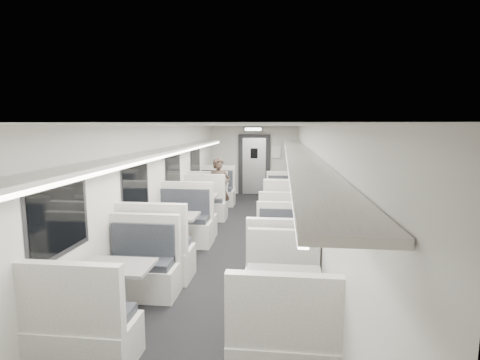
% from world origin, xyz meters
% --- Properties ---
extents(room, '(3.24, 12.24, 2.64)m').
position_xyz_m(room, '(0.00, 0.00, 1.20)').
color(room, black).
rests_on(room, ground).
extents(booth_left_a, '(1.09, 2.21, 1.18)m').
position_xyz_m(booth_left_a, '(-1.00, 3.20, 0.40)').
color(booth_left_a, silver).
rests_on(booth_left_a, room).
extents(booth_left_b, '(1.12, 2.27, 1.22)m').
position_xyz_m(booth_left_b, '(-1.00, 1.45, 0.41)').
color(booth_left_b, silver).
rests_on(booth_left_b, room).
extents(booth_left_c, '(1.15, 2.34, 1.25)m').
position_xyz_m(booth_left_c, '(-1.00, -0.67, 0.42)').
color(booth_left_c, silver).
rests_on(booth_left_c, room).
extents(booth_left_d, '(1.05, 2.12, 1.14)m').
position_xyz_m(booth_left_d, '(-1.00, -2.92, 0.38)').
color(booth_left_d, silver).
rests_on(booth_left_d, room).
extents(booth_right_a, '(0.97, 1.98, 1.06)m').
position_xyz_m(booth_right_a, '(1.00, 3.12, 0.35)').
color(booth_right_a, silver).
rests_on(booth_right_a, room).
extents(booth_right_b, '(0.99, 2.00, 1.07)m').
position_xyz_m(booth_right_b, '(1.00, 1.36, 0.36)').
color(booth_right_b, silver).
rests_on(booth_right_b, room).
extents(booth_right_c, '(0.96, 1.94, 1.04)m').
position_xyz_m(booth_right_c, '(1.00, -1.28, 0.35)').
color(booth_right_c, silver).
rests_on(booth_right_c, room).
extents(booth_right_d, '(1.04, 2.10, 1.13)m').
position_xyz_m(booth_right_d, '(1.00, -2.94, 0.38)').
color(booth_right_d, silver).
rests_on(booth_right_d, room).
extents(passenger, '(0.67, 0.55, 1.58)m').
position_xyz_m(passenger, '(-0.63, 2.35, 0.79)').
color(passenger, black).
rests_on(passenger, room).
extents(window_a, '(0.02, 1.18, 0.84)m').
position_xyz_m(window_a, '(-1.49, 3.40, 1.35)').
color(window_a, black).
rests_on(window_a, room).
extents(window_b, '(0.02, 1.18, 0.84)m').
position_xyz_m(window_b, '(-1.49, 1.20, 1.35)').
color(window_b, black).
rests_on(window_b, room).
extents(window_c, '(0.02, 1.18, 0.84)m').
position_xyz_m(window_c, '(-1.49, -1.00, 1.35)').
color(window_c, black).
rests_on(window_c, room).
extents(window_d, '(0.02, 1.18, 0.84)m').
position_xyz_m(window_d, '(-1.49, -3.20, 1.35)').
color(window_d, black).
rests_on(window_d, room).
extents(luggage_rack_left, '(0.46, 10.40, 0.09)m').
position_xyz_m(luggage_rack_left, '(-1.24, -0.30, 1.92)').
color(luggage_rack_left, silver).
rests_on(luggage_rack_left, room).
extents(luggage_rack_right, '(0.46, 10.40, 0.09)m').
position_xyz_m(luggage_rack_right, '(1.24, -0.30, 1.92)').
color(luggage_rack_right, silver).
rests_on(luggage_rack_right, room).
extents(vestibule_door, '(1.10, 0.13, 2.10)m').
position_xyz_m(vestibule_door, '(0.00, 5.93, 1.04)').
color(vestibule_door, black).
rests_on(vestibule_door, room).
extents(exit_sign, '(0.62, 0.12, 0.16)m').
position_xyz_m(exit_sign, '(0.00, 5.44, 2.28)').
color(exit_sign, black).
rests_on(exit_sign, room).
extents(wall_notice, '(0.32, 0.02, 0.40)m').
position_xyz_m(wall_notice, '(0.75, 5.92, 1.50)').
color(wall_notice, silver).
rests_on(wall_notice, room).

